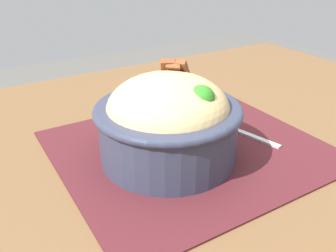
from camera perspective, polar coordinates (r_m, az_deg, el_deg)
table at (r=0.61m, az=2.68°, el=-8.68°), size 1.17×0.81×0.71m
placemat at (r=0.55m, az=3.28°, el=-3.42°), size 0.38×0.35×0.00m
bowl at (r=0.50m, az=0.04°, el=0.96°), size 0.23×0.23×0.14m
fork at (r=0.60m, az=11.23°, el=-0.84°), size 0.05×0.13×0.00m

